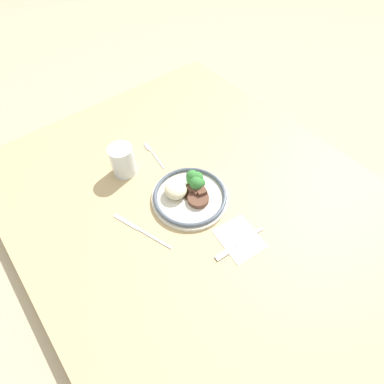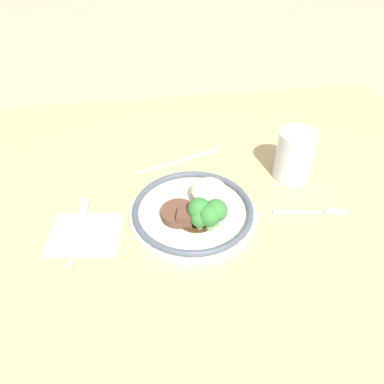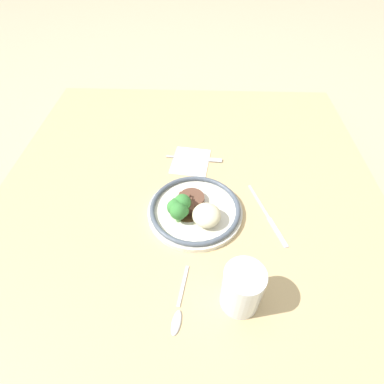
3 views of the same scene
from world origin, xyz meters
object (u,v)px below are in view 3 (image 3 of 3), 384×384
Objects in this scene: spoon at (179,313)px; juice_glass at (242,290)px; fork at (200,159)px; knife at (268,216)px; plate at (193,209)px.

juice_glass is at bearing 112.97° from spoon.
juice_glass is 0.13m from spoon.
knife is (0.22, 0.18, -0.00)m from fork.
fork is (-0.22, 0.01, -0.02)m from plate.
fork is 0.47m from spoon.
fork is (-0.44, -0.09, -0.04)m from juice_glass.
fork is at bearing -174.91° from spoon.
plate is at bearing -108.59° from knife.
juice_glass is at bearing -73.66° from fork.
spoon reaches higher than knife.
juice_glass reaches higher than fork.
fork reaches higher than knife.
juice_glass is 0.52× the size of knife.
knife is at bearing 158.24° from juice_glass.
juice_glass reaches higher than spoon.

